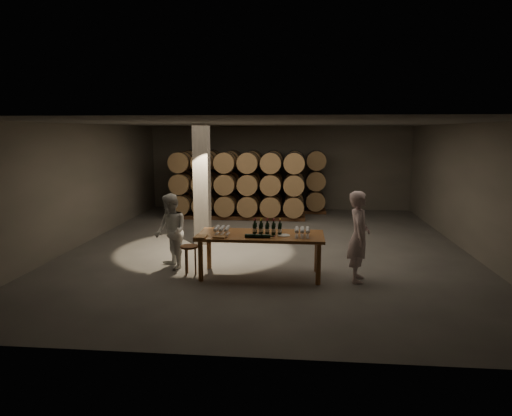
# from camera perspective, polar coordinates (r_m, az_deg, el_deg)

# --- Properties ---
(room) EXTENTS (12.00, 12.00, 12.00)m
(room) POSITION_cam_1_polar(r_m,az_deg,el_deg) (12.23, -6.76, 2.93)
(room) COLOR #4F4C4A
(room) RESTS_ON ground
(tasting_table) EXTENTS (2.60, 1.10, 0.90)m
(tasting_table) POSITION_cam_1_polar(r_m,az_deg,el_deg) (9.47, 0.58, -3.90)
(tasting_table) COLOR brown
(tasting_table) RESTS_ON ground
(barrel_stack_back) EXTENTS (5.48, 0.95, 2.31)m
(barrel_stack_back) POSITION_cam_1_polar(r_m,az_deg,el_deg) (17.06, -0.43, 3.50)
(barrel_stack_back) COLOR #532F1C
(barrel_stack_back) RESTS_ON ground
(barrel_stack_front) EXTENTS (4.70, 0.95, 2.31)m
(barrel_stack_front) POSITION_cam_1_polar(r_m,az_deg,el_deg) (15.72, -2.37, 2.98)
(barrel_stack_front) COLOR #532F1C
(barrel_stack_front) RESTS_ON ground
(bottle_cluster) EXTENTS (0.60, 0.23, 0.32)m
(bottle_cluster) POSITION_cam_1_polar(r_m,az_deg,el_deg) (9.44, 1.42, -2.60)
(bottle_cluster) COLOR black
(bottle_cluster) RESTS_ON tasting_table
(lying_bottles) EXTENTS (0.60, 0.08, 0.08)m
(lying_bottles) POSITION_cam_1_polar(r_m,az_deg,el_deg) (9.11, 0.27, -3.52)
(lying_bottles) COLOR black
(lying_bottles) RESTS_ON tasting_table
(glass_cluster_left) EXTENTS (0.30, 0.41, 0.17)m
(glass_cluster_left) POSITION_cam_1_polar(r_m,az_deg,el_deg) (9.41, -4.28, -2.60)
(glass_cluster_left) COLOR silver
(glass_cluster_left) RESTS_ON tasting_table
(glass_cluster_right) EXTENTS (0.31, 0.42, 0.18)m
(glass_cluster_right) POSITION_cam_1_polar(r_m,az_deg,el_deg) (9.26, 5.80, -2.78)
(glass_cluster_right) COLOR silver
(glass_cluster_right) RESTS_ON tasting_table
(plate) EXTENTS (0.25, 0.25, 0.01)m
(plate) POSITION_cam_1_polar(r_m,az_deg,el_deg) (9.32, 3.50, -3.43)
(plate) COLOR silver
(plate) RESTS_ON tasting_table
(notebook_near) EXTENTS (0.27, 0.23, 0.03)m
(notebook_near) POSITION_cam_1_polar(r_m,az_deg,el_deg) (9.18, -4.54, -3.60)
(notebook_near) COLOR olive
(notebook_near) RESTS_ON tasting_table
(notebook_corner) EXTENTS (0.25, 0.31, 0.03)m
(notebook_corner) POSITION_cam_1_polar(r_m,az_deg,el_deg) (9.25, -6.94, -3.56)
(notebook_corner) COLOR olive
(notebook_corner) RESTS_ON tasting_table
(pen) EXTENTS (0.15, 0.02, 0.01)m
(pen) POSITION_cam_1_polar(r_m,az_deg,el_deg) (9.12, -4.09, -3.74)
(pen) COLOR black
(pen) RESTS_ON tasting_table
(stool) EXTENTS (0.37, 0.37, 0.62)m
(stool) POSITION_cam_1_polar(r_m,az_deg,el_deg) (9.75, -8.35, -5.34)
(stool) COLOR #532F1C
(stool) RESTS_ON ground
(person_man) EXTENTS (0.51, 0.72, 1.84)m
(person_man) POSITION_cam_1_polar(r_m,az_deg,el_deg) (9.37, 12.72, -3.50)
(person_man) COLOR silver
(person_man) RESTS_ON ground
(person_woman) EXTENTS (0.98, 1.02, 1.66)m
(person_woman) POSITION_cam_1_polar(r_m,az_deg,el_deg) (10.17, -10.61, -2.91)
(person_woman) COLOR silver
(person_woman) RESTS_ON ground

